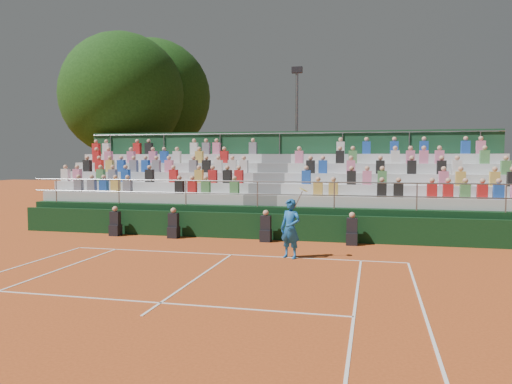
% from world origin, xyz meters
% --- Properties ---
extents(ground, '(90.00, 90.00, 0.00)m').
position_xyz_m(ground, '(0.00, 0.00, 0.00)').
color(ground, '#BC501F').
rests_on(ground, ground).
extents(courtside_wall, '(20.00, 0.15, 1.00)m').
position_xyz_m(courtside_wall, '(0.00, 3.20, 0.50)').
color(courtside_wall, black).
rests_on(courtside_wall, ground).
extents(line_officials, '(9.76, 0.40, 1.19)m').
position_xyz_m(line_officials, '(-1.13, 2.75, 0.48)').
color(line_officials, black).
rests_on(line_officials, ground).
extents(grandstand, '(20.00, 5.20, 4.40)m').
position_xyz_m(grandstand, '(-0.01, 6.43, 1.08)').
color(grandstand, black).
rests_on(grandstand, ground).
extents(tennis_player, '(0.93, 0.67, 2.22)m').
position_xyz_m(tennis_player, '(1.95, -0.06, 0.93)').
color(tennis_player, '#165BAA').
rests_on(tennis_player, ground).
extents(tree_west, '(7.17, 7.17, 10.38)m').
position_xyz_m(tree_west, '(-9.95, 11.55, 6.78)').
color(tree_west, '#362413').
rests_on(tree_west, ground).
extents(tree_east, '(7.38, 7.38, 10.73)m').
position_xyz_m(tree_east, '(-9.53, 14.82, 7.03)').
color(tree_east, '#362413').
rests_on(tree_east, ground).
extents(floodlight_mast, '(0.60, 0.25, 8.29)m').
position_xyz_m(floodlight_mast, '(0.10, 13.26, 4.82)').
color(floodlight_mast, gray).
rests_on(floodlight_mast, ground).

